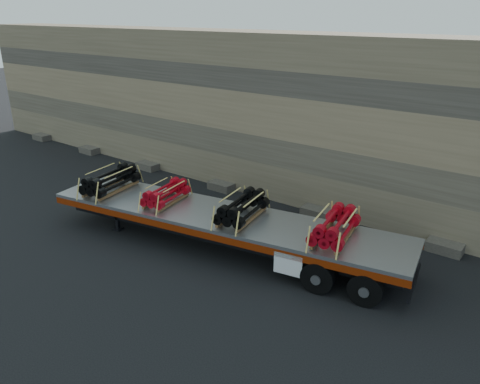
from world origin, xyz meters
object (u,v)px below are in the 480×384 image
object	(u,v)px
bundle_rear	(335,227)
trailer	(221,231)
bundle_midrear	(242,208)
bundle_front	(111,181)
bundle_midfront	(166,194)

from	to	relation	value
bundle_rear	trailer	bearing A→B (deg)	-180.00
trailer	bundle_rear	bearing A→B (deg)	0.00
trailer	bundle_midrear	xyz separation A→B (m)	(0.82, 0.14, 1.03)
trailer	bundle_front	size ratio (longest dim) A/B	5.79
bundle_rear	bundle_front	bearing A→B (deg)	180.00
bundle_midfront	bundle_rear	bearing A→B (deg)	0.00
bundle_midfront	bundle_rear	xyz separation A→B (m)	(6.19, 1.07, 0.05)
bundle_midfront	bundle_rear	world-z (taller)	bundle_rear
trailer	bundle_midrear	distance (m)	1.32
bundle_midrear	bundle_rear	size ratio (longest dim) A/B	0.99
trailer	bundle_midrear	bearing A→B (deg)	0.00
bundle_midfront	bundle_front	bearing A→B (deg)	180.00
bundle_midfront	bundle_midrear	bearing A→B (deg)	0.00
bundle_midrear	bundle_rear	xyz separation A→B (m)	(3.13, 0.54, 0.00)
bundle_front	bundle_midfront	distance (m)	2.60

